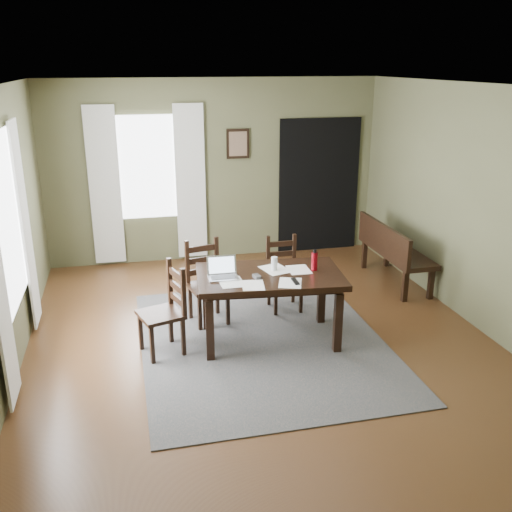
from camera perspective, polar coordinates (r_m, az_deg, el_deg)
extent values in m
cube|color=#492C16|center=(6.32, 0.63, -8.65)|extent=(5.00, 6.00, 0.01)
cube|color=brown|center=(8.69, -4.13, 8.48)|extent=(5.00, 0.02, 2.70)
cube|color=brown|center=(3.20, 13.95, -11.17)|extent=(5.00, 0.02, 2.70)
cube|color=brown|center=(5.77, -24.18, 1.43)|extent=(0.02, 6.00, 2.70)
cube|color=brown|center=(6.84, 21.51, 4.33)|extent=(0.02, 6.00, 2.70)
cube|color=white|center=(5.60, 0.73, 16.67)|extent=(5.00, 6.00, 0.02)
cube|color=#414141|center=(6.32, 0.63, -8.56)|extent=(2.60, 3.20, 0.01)
cube|color=black|center=(6.06, 1.38, -2.05)|extent=(1.62, 1.07, 0.06)
cube|color=black|center=(6.08, 1.38, -2.55)|extent=(1.44, 0.89, 0.05)
cube|color=black|center=(5.84, -4.63, -7.38)|extent=(0.09, 0.09, 0.66)
cube|color=black|center=(6.49, -4.98, -4.58)|extent=(0.09, 0.09, 0.66)
cube|color=black|center=(6.04, 8.19, -6.58)|extent=(0.09, 0.09, 0.66)
cube|color=black|center=(6.67, 6.56, -3.96)|extent=(0.09, 0.09, 0.66)
cube|color=black|center=(5.99, -9.52, -5.80)|extent=(0.52, 0.52, 0.04)
cube|color=black|center=(6.18, -11.46, -7.42)|extent=(0.05, 0.05, 0.41)
cube|color=black|center=(6.28, -8.53, -6.79)|extent=(0.05, 0.05, 0.41)
cube|color=black|center=(5.89, -10.35, -8.72)|extent=(0.05, 0.05, 0.41)
cube|color=black|center=(6.00, -7.29, -8.03)|extent=(0.05, 0.05, 0.41)
cube|color=black|center=(6.10, -8.61, -2.53)|extent=(0.06, 0.06, 0.52)
cube|color=black|center=(5.79, -7.27, -3.66)|extent=(0.06, 0.06, 0.52)
cube|color=black|center=(6.00, -7.90, -4.32)|extent=(0.12, 0.30, 0.07)
cube|color=black|center=(5.95, -7.96, -3.08)|extent=(0.12, 0.30, 0.07)
cube|color=black|center=(5.90, -8.02, -1.82)|extent=(0.12, 0.30, 0.07)
cube|color=black|center=(6.62, -4.79, -3.11)|extent=(0.50, 0.50, 0.04)
cube|color=black|center=(6.51, -5.64, -5.70)|extent=(0.05, 0.05, 0.41)
cube|color=black|center=(6.81, -6.59, -4.59)|extent=(0.05, 0.05, 0.41)
cube|color=black|center=(6.62, -2.84, -5.21)|extent=(0.05, 0.05, 0.41)
cube|color=black|center=(6.91, -3.89, -4.14)|extent=(0.05, 0.05, 0.41)
cube|color=black|center=(6.64, -6.88, -0.61)|extent=(0.05, 0.05, 0.52)
cube|color=black|center=(6.75, -3.96, -0.18)|extent=(0.05, 0.05, 0.52)
cube|color=black|center=(6.74, -5.37, -1.52)|extent=(0.31, 0.08, 0.07)
cube|color=black|center=(6.69, -5.41, -0.39)|extent=(0.31, 0.08, 0.07)
cube|color=black|center=(6.65, -5.45, 0.75)|extent=(0.31, 0.08, 0.07)
cube|color=black|center=(6.96, 2.91, -2.21)|extent=(0.40, 0.40, 0.04)
cube|color=black|center=(6.85, 1.99, -4.44)|extent=(0.04, 0.04, 0.38)
cube|color=black|center=(7.14, 1.29, -3.45)|extent=(0.04, 0.04, 0.38)
cube|color=black|center=(6.94, 4.52, -4.17)|extent=(0.04, 0.04, 0.38)
cube|color=black|center=(7.22, 3.73, -3.22)|extent=(0.04, 0.04, 0.38)
cube|color=black|center=(6.99, 1.21, 0.10)|extent=(0.04, 0.04, 0.49)
cube|color=black|center=(7.08, 3.84, 0.32)|extent=(0.04, 0.04, 0.49)
cube|color=black|center=(7.07, 2.52, -0.79)|extent=(0.29, 0.03, 0.07)
cube|color=black|center=(7.03, 2.53, 0.21)|extent=(0.29, 0.03, 0.07)
cube|color=black|center=(6.99, 2.55, 1.23)|extent=(0.29, 0.03, 0.07)
cube|color=black|center=(8.03, 13.89, 0.43)|extent=(0.48, 1.49, 0.06)
cube|color=black|center=(7.67, 17.08, -2.66)|extent=(0.06, 0.06, 0.42)
cube|color=black|center=(7.50, 14.68, -2.92)|extent=(0.06, 0.06, 0.42)
cube|color=black|center=(8.72, 12.96, 0.33)|extent=(0.06, 0.06, 0.42)
cube|color=black|center=(8.57, 10.78, 0.15)|extent=(0.06, 0.06, 0.42)
cube|color=black|center=(7.87, 12.62, 1.79)|extent=(0.05, 1.49, 0.36)
cube|color=#B7B7BC|center=(5.93, -3.29, -2.18)|extent=(0.31, 0.22, 0.02)
cube|color=#B7B7BC|center=(6.00, -3.46, -0.88)|extent=(0.31, 0.06, 0.20)
cube|color=silver|center=(5.99, -3.45, -0.90)|extent=(0.27, 0.05, 0.17)
cube|color=#3F3F42|center=(5.92, -3.27, -2.13)|extent=(0.26, 0.13, 0.00)
cube|color=#3F3F42|center=(5.92, 0.09, -2.07)|extent=(0.08, 0.11, 0.03)
cube|color=black|center=(5.83, 3.95, -2.56)|extent=(0.05, 0.17, 0.02)
cylinder|color=silver|center=(6.13, 1.84, -0.77)|extent=(0.07, 0.07, 0.15)
cylinder|color=#A20C19|center=(6.15, 5.86, -0.54)|extent=(0.08, 0.08, 0.20)
cylinder|color=black|center=(6.11, 5.90, 0.49)|extent=(0.05, 0.05, 0.03)
cube|color=white|center=(5.82, -2.49, -2.65)|extent=(0.25, 0.32, 0.00)
cube|color=white|center=(5.81, 3.44, -2.70)|extent=(0.31, 0.35, 0.00)
cube|color=white|center=(6.18, 1.94, -1.34)|extent=(0.33, 0.39, 0.00)
cube|color=white|center=(6.18, 4.30, -1.37)|extent=(0.24, 0.30, 0.00)
cube|color=white|center=(5.74, -0.29, -2.95)|extent=(0.26, 0.32, 0.00)
cube|color=white|center=(5.93, -23.71, 2.94)|extent=(0.01, 1.30, 1.70)
cube|color=white|center=(8.54, -10.83, 8.69)|extent=(1.00, 0.01, 1.50)
cube|color=silver|center=(6.77, -22.07, 2.79)|extent=(0.03, 0.48, 2.30)
cube|color=silver|center=(8.55, -14.88, 6.71)|extent=(0.44, 0.03, 2.30)
cube|color=silver|center=(8.61, -6.56, 7.29)|extent=(0.44, 0.03, 2.30)
cube|color=black|center=(8.65, -1.83, 11.16)|extent=(0.34, 0.03, 0.44)
cube|color=brown|center=(8.64, -1.81, 11.15)|extent=(0.27, 0.01, 0.36)
cube|color=black|center=(9.12, 6.30, 6.99)|extent=(1.30, 0.03, 2.10)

